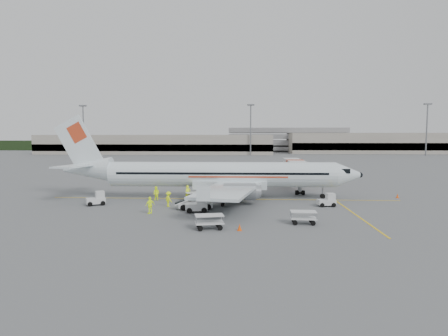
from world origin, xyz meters
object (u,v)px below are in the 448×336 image
(tug_aft, at_px, (96,198))
(tug_mid, at_px, (196,204))
(aircraft, at_px, (222,158))
(belt_loader, at_px, (195,197))
(tug_fore, at_px, (327,200))
(jet_bridge, at_px, (295,174))

(tug_aft, bearing_deg, tug_mid, -45.02)
(aircraft, bearing_deg, tug_mid, -104.24)
(belt_loader, xyz_separation_m, tug_mid, (0.31, -1.64, -0.46))
(tug_fore, xyz_separation_m, tug_aft, (-26.49, -0.75, 0.05))
(belt_loader, bearing_deg, tug_aft, 161.10)
(aircraft, bearing_deg, tug_fore, -23.47)
(belt_loader, bearing_deg, tug_fore, -1.17)
(aircraft, relative_size, tug_aft, 18.33)
(aircraft, distance_m, belt_loader, 8.79)
(jet_bridge, distance_m, tug_aft, 29.14)
(tug_aft, bearing_deg, tug_fore, -27.97)
(tug_fore, relative_size, tug_aft, 0.93)
(tug_fore, xyz_separation_m, tug_mid, (-14.35, -4.10, 0.12))
(belt_loader, relative_size, tug_aft, 2.36)
(belt_loader, xyz_separation_m, tug_aft, (-11.83, 1.71, -0.52))
(jet_bridge, xyz_separation_m, tug_mid, (-12.61, -18.66, -1.36))
(tug_fore, height_order, tug_aft, tug_aft)
(jet_bridge, distance_m, belt_loader, 21.38)
(jet_bridge, xyz_separation_m, tug_aft, (-24.75, -15.31, -1.42))
(tug_mid, bearing_deg, jet_bridge, 44.03)
(aircraft, bearing_deg, tug_aft, -159.05)
(tug_fore, bearing_deg, aircraft, 151.72)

